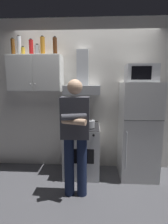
# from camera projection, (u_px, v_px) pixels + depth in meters

# --- Properties ---
(ground_plane) EXTENTS (7.00, 7.00, 0.00)m
(ground_plane) POSITION_uv_depth(u_px,v_px,m) (84.00, 181.00, 2.87)
(ground_plane) COLOR #4C4C51
(back_wall_tiled) EXTENTS (4.80, 0.10, 2.70)m
(back_wall_tiled) POSITION_uv_depth(u_px,v_px,m) (86.00, 96.00, 3.24)
(back_wall_tiled) COLOR silver
(back_wall_tiled) RESTS_ON ground_plane
(upper_cabinet) EXTENTS (0.90, 0.37, 0.60)m
(upper_cabinet) POSITION_uv_depth(u_px,v_px,m) (36.00, 74.00, 3.00)
(upper_cabinet) COLOR white
(stove_oven) EXTENTS (0.60, 0.62, 0.87)m
(stove_oven) POSITION_uv_depth(u_px,v_px,m) (82.00, 150.00, 3.05)
(stove_oven) COLOR silver
(stove_oven) RESTS_ON ground_plane
(range_hood) EXTENTS (0.60, 0.44, 0.75)m
(range_hood) POSITION_uv_depth(u_px,v_px,m) (82.00, 83.00, 2.98)
(range_hood) COLOR #B7BABF
(refrigerator) EXTENTS (0.60, 0.62, 1.60)m
(refrigerator) POSITION_uv_depth(u_px,v_px,m) (138.00, 131.00, 2.94)
(refrigerator) COLOR silver
(refrigerator) RESTS_ON ground_plane
(microwave) EXTENTS (0.48, 0.37, 0.28)m
(microwave) POSITION_uv_depth(u_px,v_px,m) (141.00, 73.00, 2.80)
(microwave) COLOR #B7BABF
(microwave) RESTS_ON refrigerator
(person_standing) EXTENTS (0.38, 0.33, 1.64)m
(person_standing) POSITION_uv_depth(u_px,v_px,m) (75.00, 134.00, 2.38)
(person_standing) COLOR #192342
(person_standing) RESTS_ON ground_plane
(cooking_pot) EXTENTS (0.28, 0.18, 0.12)m
(cooking_pot) POSITION_uv_depth(u_px,v_px,m) (89.00, 124.00, 2.84)
(cooking_pot) COLOR #B7BABF
(cooking_pot) RESTS_ON stove_oven
(bottle_soda_red) EXTENTS (0.07, 0.07, 0.27)m
(bottle_soda_red) POSITION_uv_depth(u_px,v_px,m) (31.00, 48.00, 2.92)
(bottle_soda_red) COLOR red
(bottle_soda_red) RESTS_ON upper_cabinet
(bottle_rum_dark) EXTENTS (0.07, 0.07, 0.30)m
(bottle_rum_dark) POSITION_uv_depth(u_px,v_px,m) (55.00, 46.00, 2.91)
(bottle_rum_dark) COLOR #47230F
(bottle_rum_dark) RESTS_ON upper_cabinet
(bottle_spice_jar) EXTENTS (0.06, 0.06, 0.15)m
(bottle_spice_jar) POSITION_uv_depth(u_px,v_px,m) (23.00, 51.00, 2.93)
(bottle_spice_jar) COLOR gold
(bottle_spice_jar) RESTS_ON upper_cabinet
(bottle_liquor_amber) EXTENTS (0.08, 0.08, 0.31)m
(bottle_liquor_amber) POSITION_uv_depth(u_px,v_px,m) (43.00, 46.00, 2.91)
(bottle_liquor_amber) COLOR #B7721E
(bottle_liquor_amber) RESTS_ON upper_cabinet
(bottle_beer_brown) EXTENTS (0.06, 0.06, 0.28)m
(bottle_beer_brown) POSITION_uv_depth(u_px,v_px,m) (13.00, 47.00, 2.92)
(bottle_beer_brown) COLOR brown
(bottle_beer_brown) RESTS_ON upper_cabinet
(bottle_vodka_clear) EXTENTS (0.07, 0.07, 0.33)m
(bottle_vodka_clear) POSITION_uv_depth(u_px,v_px,m) (19.00, 46.00, 2.95)
(bottle_vodka_clear) COLOR silver
(bottle_vodka_clear) RESTS_ON upper_cabinet
(bottle_canister_steel) EXTENTS (0.08, 0.08, 0.18)m
(bottle_canister_steel) POSITION_uv_depth(u_px,v_px,m) (37.00, 50.00, 2.94)
(bottle_canister_steel) COLOR #B2B5BA
(bottle_canister_steel) RESTS_ON upper_cabinet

